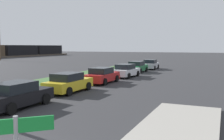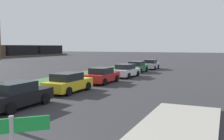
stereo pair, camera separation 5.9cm
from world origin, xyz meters
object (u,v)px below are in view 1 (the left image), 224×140
object	(u,v)px
parked_car_red	(102,75)
parked_car_green	(137,67)
parked_car_yellow	(68,83)
distant_utility_pole	(0,40)
parked_car_white	(126,71)
parked_car_black	(17,95)
parked_car_silver	(150,64)

from	to	relation	value
parked_car_red	parked_car_green	bearing A→B (deg)	1.44
parked_car_yellow	distant_utility_pole	world-z (taller)	distant_utility_pole
parked_car_red	distant_utility_pole	distance (m)	49.22
parked_car_red	parked_car_white	distance (m)	5.37
parked_car_black	parked_car_silver	distance (m)	27.34
parked_car_white	parked_car_red	bearing A→B (deg)	179.00
parked_car_white	parked_car_green	xyz separation A→B (m)	(5.79, 0.59, 0.00)
parked_car_silver	distant_utility_pole	bearing A→B (deg)	73.45
parked_car_red	parked_car_silver	world-z (taller)	same
parked_car_red	parked_car_green	xyz separation A→B (m)	(11.15, 0.22, 0.00)
parked_car_red	distant_utility_pole	size ratio (longest dim) A/B	0.43
parked_car_black	parked_car_white	xyz separation A→B (m)	(16.19, -0.44, 0.00)
parked_car_green	distant_utility_pole	bearing A→B (deg)	69.27
parked_car_black	distant_utility_pole	world-z (taller)	distant_utility_pole
parked_car_green	parked_car_silver	distance (m)	5.37
parked_car_yellow	distant_utility_pole	distance (m)	52.20
parked_car_yellow	parked_car_red	bearing A→B (deg)	-1.09
parked_car_black	parked_car_yellow	size ratio (longest dim) A/B	1.00
distant_utility_pole	parked_car_green	bearing A→B (deg)	-110.51
parked_car_silver	distant_utility_pole	size ratio (longest dim) A/B	0.44
parked_car_white	distant_utility_pole	size ratio (longest dim) A/B	0.44
distant_utility_pole	parked_car_red	bearing A→B (deg)	-122.71
parked_car_black	parked_car_red	bearing A→B (deg)	0.43
parked_car_silver	parked_car_red	bearing A→B (deg)	176.38
parked_car_yellow	parked_car_white	distance (m)	10.80
parked_car_yellow	parked_car_green	world-z (taller)	same
parked_car_green	distant_utility_pole	distance (m)	44.03
parked_car_white	parked_car_black	bearing A→B (deg)	-178.66
parked_car_red	parked_car_white	size ratio (longest dim) A/B	0.98
parked_car_yellow	distant_utility_pole	xyz separation A→B (m)	(31.92, 41.08, 4.28)
parked_car_red	parked_car_silver	size ratio (longest dim) A/B	0.98
parked_car_yellow	parked_car_green	size ratio (longest dim) A/B	1.00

